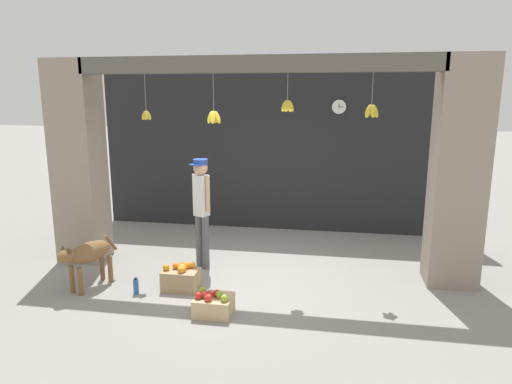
{
  "coord_description": "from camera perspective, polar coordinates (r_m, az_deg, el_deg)",
  "views": [
    {
      "loc": [
        1.17,
        -6.37,
        2.71
      ],
      "look_at": [
        0.0,
        0.38,
        1.23
      ],
      "focal_mm": 32.0,
      "sensor_mm": 36.0,
      "label": 1
    }
  ],
  "objects": [
    {
      "name": "fruit_crate_oranges",
      "position": [
        6.63,
        -9.36,
        -10.54
      ],
      "size": [
        0.49,
        0.34,
        0.37
      ],
      "color": "tan",
      "rests_on": "ground_plane"
    },
    {
      "name": "shop_pillar_right",
      "position": [
        6.97,
        23.95,
        2.12
      ],
      "size": [
        0.7,
        0.6,
        3.23
      ],
      "primitive_type": "cube",
      "color": "gray",
      "rests_on": "ground_plane"
    },
    {
      "name": "storefront_awning",
      "position": [
        6.61,
        -0.27,
        15.42
      ],
      "size": [
        5.17,
        0.32,
        0.97
      ],
      "color": "#5B564C"
    },
    {
      "name": "dog",
      "position": [
        6.87,
        -20.33,
        -7.35
      ],
      "size": [
        0.51,
        1.0,
        0.73
      ],
      "rotation": [
        0.0,
        0.0,
        -1.91
      ],
      "color": "brown",
      "rests_on": "ground_plane"
    },
    {
      "name": "shopkeeper",
      "position": [
        7.1,
        -6.84,
        -1.5
      ],
      "size": [
        0.32,
        0.32,
        1.74
      ],
      "rotation": [
        0.0,
        0.0,
        2.67
      ],
      "color": "#56565B",
      "rests_on": "ground_plane"
    },
    {
      "name": "fruit_crate_apples",
      "position": [
        5.9,
        -5.36,
        -13.75
      ],
      "size": [
        0.47,
        0.4,
        0.32
      ],
      "color": "tan",
      "rests_on": "ground_plane"
    },
    {
      "name": "shop_back_wall",
      "position": [
        9.12,
        2.41,
        5.29
      ],
      "size": [
        7.07,
        0.12,
        3.23
      ],
      "primitive_type": "cube",
      "color": "#232326",
      "rests_on": "ground_plane"
    },
    {
      "name": "shop_pillar_left",
      "position": [
        7.89,
        -21.28,
        3.39
      ],
      "size": [
        0.7,
        0.6,
        3.23
      ],
      "primitive_type": "cube",
      "color": "gray",
      "rests_on": "ground_plane"
    },
    {
      "name": "water_bottle",
      "position": [
        6.63,
        -14.78,
        -11.34
      ],
      "size": [
        0.07,
        0.07,
        0.23
      ],
      "color": "#2D60AD",
      "rests_on": "ground_plane"
    },
    {
      "name": "ground_plane",
      "position": [
        7.02,
        -0.54,
        -10.51
      ],
      "size": [
        60.0,
        60.0,
        0.0
      ],
      "primitive_type": "plane",
      "color": "gray"
    },
    {
      "name": "wall_clock",
      "position": [
        8.91,
        10.34,
        10.43
      ],
      "size": [
        0.28,
        0.03,
        0.28
      ],
      "color": "black"
    }
  ]
}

